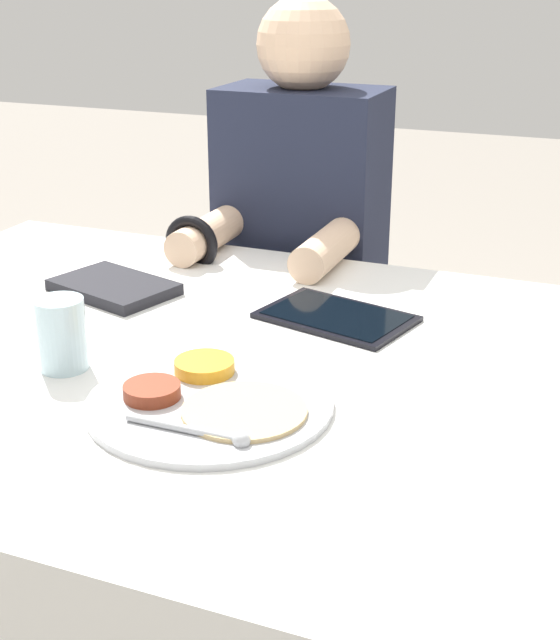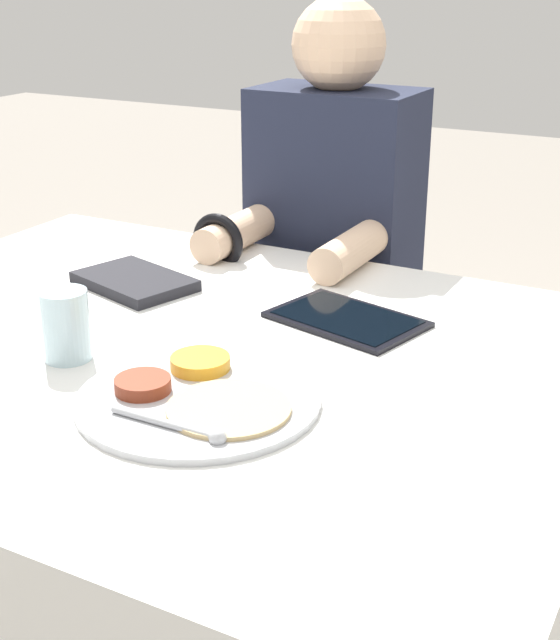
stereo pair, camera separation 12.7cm
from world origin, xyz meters
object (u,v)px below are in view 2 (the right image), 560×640
(red_notebook, at_px, (135,282))
(drinking_glass, at_px, (66,325))
(person_diner, at_px, (331,300))
(thali_tray, at_px, (198,396))
(tablet_device, at_px, (347,319))

(red_notebook, xyz_separation_m, drinking_glass, (0.10, -0.29, 0.04))
(person_diner, bearing_deg, drinking_glass, -95.21)
(thali_tray, distance_m, red_notebook, 0.47)
(thali_tray, height_order, drinking_glass, drinking_glass)
(tablet_device, height_order, drinking_glass, drinking_glass)
(thali_tray, distance_m, tablet_device, 0.35)
(tablet_device, xyz_separation_m, person_diner, (-0.23, 0.44, -0.15))
(person_diner, height_order, drinking_glass, person_diner)
(thali_tray, distance_m, drinking_glass, 0.25)
(drinking_glass, bearing_deg, red_notebook, 108.96)
(thali_tray, bearing_deg, red_notebook, 136.75)
(thali_tray, height_order, red_notebook, thali_tray)
(thali_tray, distance_m, person_diner, 0.82)
(thali_tray, height_order, person_diner, person_diner)
(red_notebook, distance_m, person_diner, 0.52)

